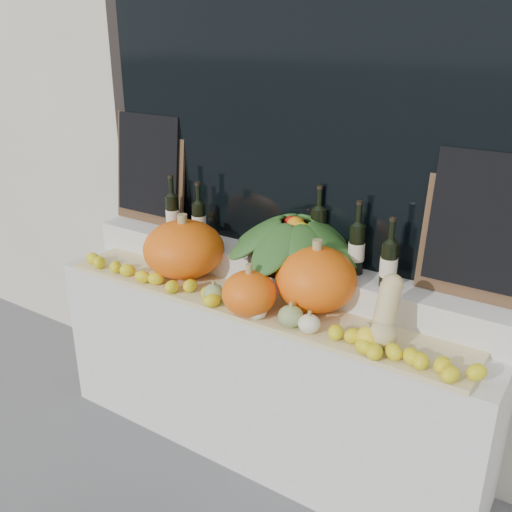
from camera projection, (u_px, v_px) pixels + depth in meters
display_sill at (264, 373)px, 2.95m from camera, size 2.30×0.55×0.88m
rear_tier at (281, 271)px, 2.88m from camera, size 2.30×0.25×0.16m
straw_bedding at (250, 304)px, 2.69m from camera, size 2.10×0.32×0.02m
pumpkin_left at (184, 249)px, 2.92m from camera, size 0.52×0.52×0.29m
pumpkin_right at (316, 279)px, 2.57m from camera, size 0.39×0.39×0.29m
pumpkin_center at (249, 293)px, 2.53m from camera, size 0.25×0.25×0.20m
butternut_squash at (385, 316)px, 2.29m from camera, size 0.14×0.20×0.29m
decorative_gourds at (270, 309)px, 2.50m from camera, size 0.87×0.14×0.16m
lemon_heap at (237, 304)px, 2.59m from camera, size 2.20×0.16×0.06m
produce_bowl at (295, 240)px, 2.75m from camera, size 0.70×0.70×0.24m
wine_bottle_far_left at (173, 214)px, 3.11m from camera, size 0.08×0.08×0.33m
wine_bottle_near_left at (199, 220)px, 3.05m from camera, size 0.08×0.08×0.31m
wine_bottle_tall at (318, 234)px, 2.76m from camera, size 0.08×0.08×0.38m
wine_bottle_near_right at (356, 248)px, 2.62m from camera, size 0.08×0.08×0.35m
wine_bottle_far_right at (389, 264)px, 2.49m from camera, size 0.08×0.08×0.32m
chalkboard_left at (149, 167)px, 3.24m from camera, size 0.50×0.10×0.62m
chalkboard_right at (485, 225)px, 2.30m from camera, size 0.50×0.10×0.62m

